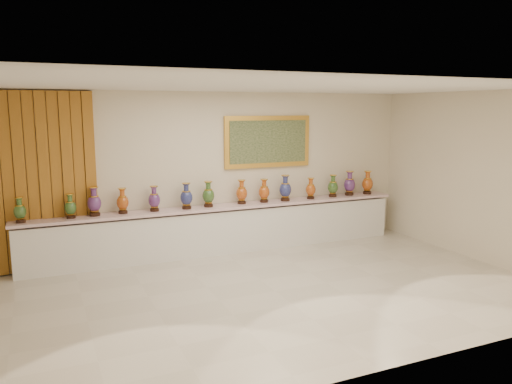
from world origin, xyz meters
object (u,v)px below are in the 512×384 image
Objects in this scene: counter at (223,230)px; vase_2 at (94,203)px; vase_1 at (70,207)px; vase_0 at (20,211)px.

vase_2 is at bearing 179.66° from counter.
vase_1 is at bearing -179.37° from counter.
counter is at bearing 0.92° from vase_0.
vase_0 is 0.75m from vase_1.
vase_0 is at bearing -176.54° from vase_2.
vase_2 reaches higher than counter.
counter is 17.64× the size of vase_0.
vase_2 is (-2.29, 0.01, 0.69)m from counter.
vase_2 reaches higher than vase_1.
vase_1 is 0.39m from vase_2.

